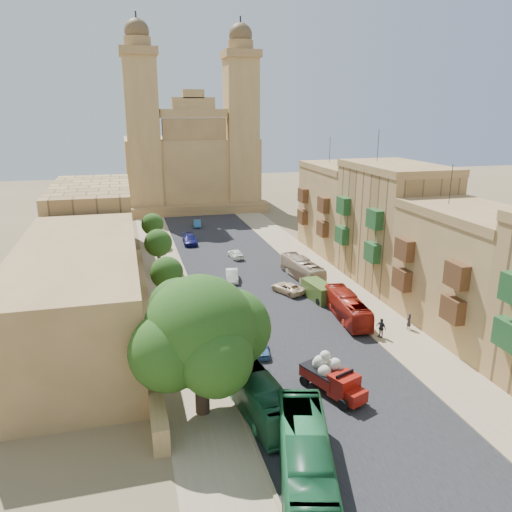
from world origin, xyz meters
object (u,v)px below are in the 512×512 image
street_tree_c (158,243)px  car_cream (288,288)px  street_tree_a (180,320)px  car_dkblue (190,240)px  car_white_b (236,254)px  red_truck (332,377)px  pedestrian_a (409,322)px  car_white_a (232,275)px  bus_cream_east (302,269)px  street_tree_b (167,273)px  ficus_tree (202,335)px  bus_green_north (255,392)px  car_blue_b (197,224)px  bus_red_east (347,307)px  car_blue_a (260,347)px  street_tree_d (152,224)px  church (191,161)px  olive_pickup (319,291)px  pedestrian_c (381,328)px  bus_green_south (306,463)px

street_tree_c → car_cream: bearing=-42.0°
street_tree_a → car_dkblue: (5.41, 35.85, -2.70)m
car_cream → car_white_b: (-2.64, 14.74, 0.03)m
red_truck → pedestrian_a: (11.19, 8.33, -0.57)m
street_tree_c → car_white_a: bearing=-37.6°
bus_cream_east → street_tree_b: bearing=9.2°
ficus_tree → bus_green_north: size_ratio=0.98×
car_cream → street_tree_b: bearing=-23.7°
bus_green_north → car_dkblue: size_ratio=2.01×
bus_green_north → car_white_b: (6.50, 35.59, -0.75)m
car_dkblue → car_blue_b: 11.61m
ficus_tree → car_dkblue: size_ratio=1.97×
bus_red_east → car_blue_a: 11.12m
ficus_tree → street_tree_a: 8.33m
street_tree_c → street_tree_d: street_tree_c is taller
church → car_white_a: church is taller
street_tree_d → car_white_a: bearing=-66.2°
street_tree_a → bus_green_north: size_ratio=0.52×
car_white_b → car_blue_b: 20.32m
pedestrian_a → olive_pickup: bearing=-81.0°
ficus_tree → street_tree_b: size_ratio=1.85×
street_tree_c → car_white_a: (8.04, -6.19, -2.92)m
street_tree_a → pedestrian_a: (21.00, 0.24, -2.64)m
bus_red_east → pedestrian_a: (4.50, -3.69, -0.44)m
bus_cream_east → car_dkblue: bus_cream_east is taller
street_tree_d → pedestrian_a: size_ratio=3.24×
car_dkblue → pedestrian_c: pedestrian_c is taller
bus_cream_east → car_white_a: size_ratio=2.18×
car_blue_b → red_truck: bearing=-81.2°
car_dkblue → pedestrian_a: (15.59, -35.60, 0.06)m
olive_pickup → car_blue_a: (-9.30, -10.42, -0.31)m
olive_pickup → car_white_b: 18.13m
car_blue_a → car_white_a: size_ratio=0.87×
church → car_cream: church is taller
olive_pickup → car_white_b: olive_pickup is taller
street_tree_a → car_blue_b: bearing=80.2°
olive_pickup → car_blue_a: bearing=-131.8°
ficus_tree → car_cream: 24.31m
street_tree_d → bus_cream_east: bearing=-50.2°
bus_cream_east → car_white_b: bus_cream_east is taller
street_tree_b → bus_green_south: size_ratio=0.47×
street_tree_c → olive_pickup: (15.77, -14.41, -2.69)m
car_cream → street_tree_d: bearing=-85.6°
red_truck → car_white_b: (0.69, 35.02, -0.72)m
street_tree_d → car_cream: street_tree_d is taller
street_tree_d → red_truck: (9.81, -44.09, -2.00)m
car_blue_b → church: bearing=91.7°
bus_cream_east → car_white_b: 12.09m
street_tree_c → car_dkblue: bearing=65.4°
street_tree_a → pedestrian_a: size_ratio=3.31×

